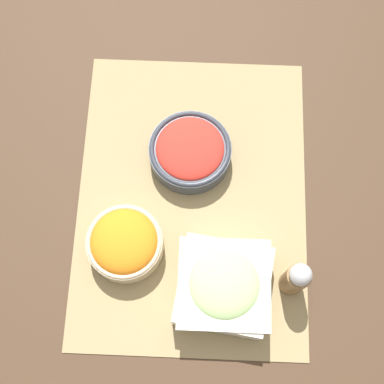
# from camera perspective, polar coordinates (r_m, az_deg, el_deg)

# --- Properties ---
(ground_plane) EXTENTS (3.00, 3.00, 0.00)m
(ground_plane) POSITION_cam_1_polar(r_m,az_deg,el_deg) (1.00, 0.00, -0.59)
(ground_plane) COLOR #422D1E
(placemat) EXTENTS (0.58, 0.42, 0.00)m
(placemat) POSITION_cam_1_polar(r_m,az_deg,el_deg) (1.00, 0.00, -0.56)
(placemat) COLOR #937F56
(placemat) RESTS_ON ground_plane
(tomato_bowl) EXTENTS (0.15, 0.15, 0.06)m
(tomato_bowl) POSITION_cam_1_polar(r_m,az_deg,el_deg) (1.00, -0.21, 4.41)
(tomato_bowl) COLOR #333842
(tomato_bowl) RESTS_ON placemat
(cucumber_bowl) EXTENTS (0.17, 0.17, 0.08)m
(cucumber_bowl) POSITION_cam_1_polar(r_m,az_deg,el_deg) (0.92, 3.38, -9.97)
(cucumber_bowl) COLOR silver
(cucumber_bowl) RESTS_ON placemat
(carrot_bowl) EXTENTS (0.13, 0.13, 0.07)m
(carrot_bowl) POSITION_cam_1_polar(r_m,az_deg,el_deg) (0.95, -7.19, -5.43)
(carrot_bowl) COLOR #C6B28E
(carrot_bowl) RESTS_ON placemat
(pepper_shaker) EXTENTS (0.04, 0.04, 0.12)m
(pepper_shaker) POSITION_cam_1_polar(r_m,az_deg,el_deg) (0.92, 11.06, -9.05)
(pepper_shaker) COLOR olive
(pepper_shaker) RESTS_ON placemat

